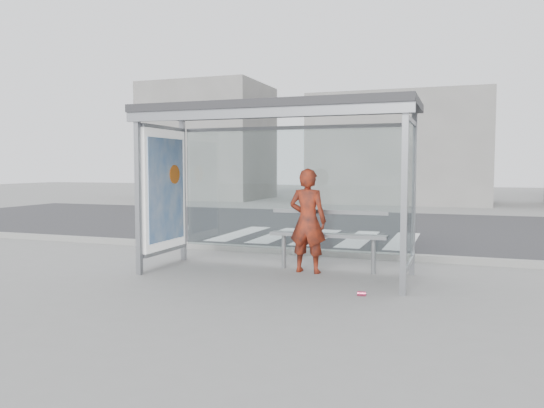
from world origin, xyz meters
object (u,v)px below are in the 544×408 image
at_px(bus_shelter, 255,147).
at_px(person, 308,221).
at_px(bench, 328,235).
at_px(soda_can, 362,294).

distance_m(bus_shelter, person, 1.43).
relative_size(bench, soda_can, 16.90).
distance_m(bench, soda_can, 1.79).
bearing_deg(bench, person, -137.87).
distance_m(bus_shelter, bench, 1.83).
relative_size(person, bench, 0.87).
xyz_separation_m(bus_shelter, soda_can, (1.87, -0.98, -1.95)).
xyz_separation_m(bench, soda_can, (0.81, -1.50, -0.55)).
distance_m(bus_shelter, soda_can, 2.88).
xyz_separation_m(bus_shelter, person, (0.79, 0.28, -1.16)).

